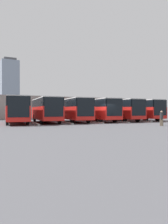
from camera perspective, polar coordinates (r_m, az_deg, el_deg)
The scene contains 15 objects.
ground_plane at distance 28.05m, azimuth 5.47°, elevation -3.02°, with size 600.00×600.00×0.00m, color #5B5B60.
bus_0 at distance 37.91m, azimuth 14.26°, elevation 0.67°, with size 3.92×10.81×3.34m.
curb_divider_0 at distance 35.45m, azimuth 13.54°, elevation -2.19°, with size 0.24×7.64×0.15m, color #B2B2AD.
bus_1 at distance 35.39m, azimuth 9.37°, elevation 0.70°, with size 3.92×10.81×3.34m.
curb_divider_1 at distance 32.98m, azimuth 8.23°, elevation -2.38°, with size 0.24×7.64×0.15m, color #B2B2AD.
bus_2 at distance 33.22m, azimuth 3.72°, elevation 0.72°, with size 3.92×10.81×3.34m.
curb_divider_2 at distance 30.89m, azimuth 2.06°, elevation -2.56°, with size 0.24×7.64×0.15m, color #B2B2AD.
bus_3 at distance 31.68m, azimuth -2.87°, elevation 0.74°, with size 3.92×10.81×3.34m.
curb_divider_3 at distance 29.49m, azimuth -5.13°, elevation -2.71°, with size 0.24×7.64×0.15m, color #B2B2AD.
bus_4 at distance 30.45m, azimuth -9.94°, elevation 0.74°, with size 3.92×10.81×3.34m.
curb_divider_4 at distance 28.43m, azimuth -12.82°, elevation -2.83°, with size 0.24×7.64×0.15m, color #B2B2AD.
bus_5 at distance 29.23m, azimuth -17.31°, elevation 0.75°, with size 3.92×10.81×3.34m.
pedestrian at distance 25.06m, azimuth 19.59°, elevation -1.42°, with size 0.42×0.42×1.65m.
station_building at distance 48.80m, azimuth -9.45°, elevation 1.10°, with size 34.95×14.09×4.47m.
office_tower at distance 212.85m, azimuth -18.86°, elevation 6.44°, with size 15.29×15.29×49.38m.
Camera 1 is at (15.36, 23.41, 1.68)m, focal length 35.00 mm.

